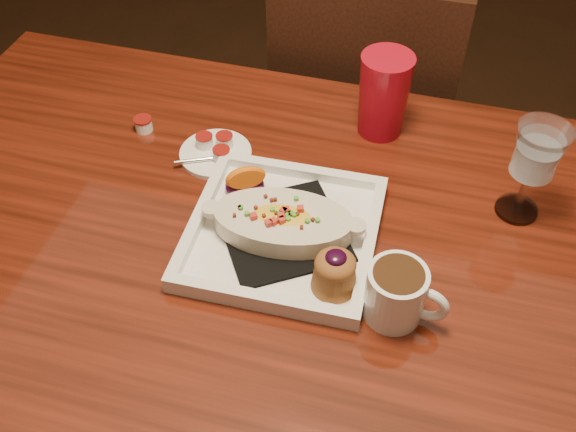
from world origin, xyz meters
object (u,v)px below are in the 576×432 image
(table, at_px, (298,286))
(goblet, at_px, (536,157))
(saucer, at_px, (215,152))
(coffee_mug, at_px, (398,293))
(chair_far, at_px, (362,124))
(red_tumbler, at_px, (384,95))
(plate, at_px, (287,231))

(table, height_order, goblet, goblet)
(goblet, height_order, saucer, goblet)
(coffee_mug, bearing_deg, saucer, 153.76)
(goblet, bearing_deg, coffee_mug, -122.66)
(chair_far, bearing_deg, red_tumbler, 102.91)
(coffee_mug, xyz_separation_m, saucer, (-0.36, 0.25, -0.04))
(table, xyz_separation_m, saucer, (-0.20, 0.17, 0.11))
(plate, xyz_separation_m, goblet, (0.35, 0.17, 0.09))
(plate, height_order, red_tumbler, red_tumbler)
(plate, xyz_separation_m, coffee_mug, (0.18, -0.09, 0.02))
(coffee_mug, height_order, goblet, goblet)
(goblet, distance_m, saucer, 0.53)
(coffee_mug, relative_size, saucer, 0.93)
(plate, distance_m, coffee_mug, 0.20)
(chair_far, relative_size, red_tumbler, 5.93)
(goblet, xyz_separation_m, red_tumbler, (-0.25, 0.15, -0.04))
(table, relative_size, plate, 5.01)
(plate, bearing_deg, table, -24.53)
(table, xyz_separation_m, plate, (-0.02, 0.01, 0.12))
(chair_far, bearing_deg, saucer, 66.57)
(coffee_mug, height_order, red_tumbler, red_tumbler)
(plate, bearing_deg, coffee_mug, -27.46)
(chair_far, distance_m, saucer, 0.56)
(chair_far, bearing_deg, coffee_mug, 102.87)
(coffee_mug, bearing_deg, plate, 162.80)
(plate, relative_size, coffee_mug, 2.51)
(table, xyz_separation_m, red_tumbler, (0.07, 0.32, 0.18))
(chair_far, xyz_separation_m, plate, (-0.02, -0.62, 0.27))
(plate, relative_size, red_tumbler, 1.91)
(goblet, bearing_deg, plate, -154.34)
(chair_far, distance_m, goblet, 0.67)
(plate, bearing_deg, red_tumbler, 71.77)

